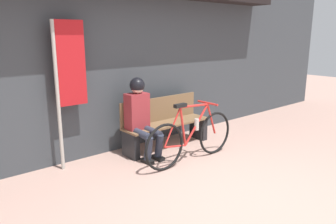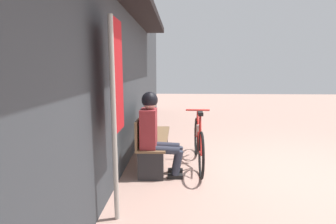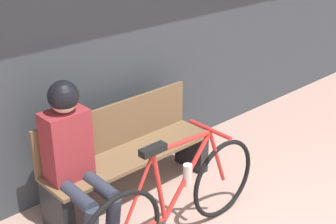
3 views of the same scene
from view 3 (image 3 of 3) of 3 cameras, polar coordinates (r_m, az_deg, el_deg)
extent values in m
cube|color=#3D4247|center=(3.72, -16.49, 11.24)|extent=(12.00, 0.12, 3.20)
cube|color=brown|center=(4.01, -4.53, -5.24)|extent=(1.57, 0.42, 0.03)
cube|color=brown|center=(4.05, -6.35, -1.57)|extent=(1.57, 0.03, 0.40)
cube|color=#232326|center=(3.79, -13.33, -11.65)|extent=(0.10, 0.36, 0.39)
cube|color=#232326|center=(4.54, 2.86, -4.46)|extent=(0.10, 0.36, 0.39)
torus|color=black|center=(3.83, 6.75, -8.11)|extent=(0.67, 0.04, 0.67)
cylinder|color=red|center=(3.28, 1.84, -3.67)|extent=(0.56, 0.03, 0.07)
cylinder|color=red|center=(3.46, 2.39, -7.66)|extent=(0.48, 0.03, 0.57)
cylinder|color=red|center=(3.29, -1.08, -9.16)|extent=(0.14, 0.03, 0.59)
cylinder|color=red|center=(3.17, -3.77, -10.01)|extent=(0.31, 0.02, 0.53)
cylinder|color=red|center=(3.65, 5.97, -5.42)|extent=(0.21, 0.03, 0.50)
cube|color=black|center=(3.10, -1.84, -4.63)|extent=(0.20, 0.07, 0.05)
cylinder|color=red|center=(3.46, 5.14, -2.14)|extent=(0.03, 0.40, 0.03)
cylinder|color=beige|center=(3.46, 2.39, -7.66)|extent=(0.07, 0.07, 0.17)
cylinder|color=#2D3342|center=(3.54, -11.15, -9.94)|extent=(0.11, 0.41, 0.13)
cylinder|color=#2D3342|center=(3.63, -8.46, -8.81)|extent=(0.11, 0.41, 0.13)
cylinder|color=#2D3342|center=(3.62, -6.69, -12.39)|extent=(0.11, 0.17, 0.37)
cube|color=maroon|center=(3.62, -12.23, -3.94)|extent=(0.34, 0.22, 0.55)
sphere|color=beige|center=(3.44, -12.61, 1.47)|extent=(0.20, 0.20, 0.20)
sphere|color=black|center=(3.43, -12.65, 1.93)|extent=(0.23, 0.23, 0.23)
camera|label=1|loc=(1.83, -176.28, -41.11)|focal=35.00mm
camera|label=2|loc=(3.27, -78.22, -10.84)|focal=28.00mm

